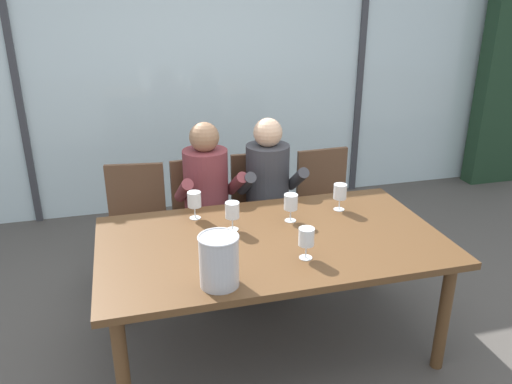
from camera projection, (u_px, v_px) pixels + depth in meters
ground at (235, 264)px, 4.10m from camera, size 14.00×14.00×0.00m
window_glass_panel at (202, 74)px, 4.80m from camera, size 7.16×0.03×2.60m
window_mullion_left at (16, 83)px, 4.39m from camera, size 0.06×0.06×2.60m
window_mullion_right at (360, 68)px, 5.17m from camera, size 0.06×0.06×2.60m
hillside_vineyard at (164, 63)px, 8.47m from camera, size 13.16×2.40×1.78m
curtain_heavy_drape at (507, 65)px, 5.41m from camera, size 0.56×0.20×2.60m
dining_table at (272, 249)px, 2.95m from camera, size 1.96×1.11×0.73m
chair_near_curtain at (136, 217)px, 3.71m from camera, size 0.50×0.50×0.88m
chair_left_of_center at (203, 209)px, 3.84m from camera, size 0.48×0.48×0.88m
chair_center at (261, 203)px, 3.95m from camera, size 0.46×0.46×0.88m
chair_right_of_center at (326, 198)px, 4.05m from camera, size 0.46×0.46×0.88m
person_maroon_top at (209, 196)px, 3.63m from camera, size 0.49×0.63×1.20m
person_charcoal_jacket at (270, 190)px, 3.74m from camera, size 0.46×0.61×1.20m
ice_bucket_primary at (219, 260)px, 2.43m from camera, size 0.20×0.20×0.26m
wine_glass_by_left_taster at (232, 211)px, 2.99m from camera, size 0.08×0.08×0.17m
wine_glass_near_bucket at (306, 238)px, 2.67m from camera, size 0.08×0.08×0.17m
wine_glass_center_pour at (291, 203)px, 3.10m from camera, size 0.08×0.08×0.17m
wine_glass_by_right_taster at (340, 192)px, 3.26m from camera, size 0.08×0.08×0.17m
wine_glass_spare_empty at (194, 201)px, 3.14m from camera, size 0.08×0.08×0.17m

